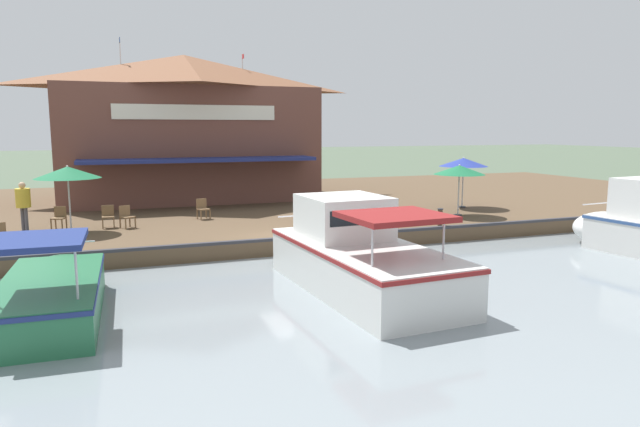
{
  "coord_description": "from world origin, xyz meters",
  "views": [
    {
      "loc": [
        18.1,
        -6.15,
        4.34
      ],
      "look_at": [
        -1.0,
        1.02,
        1.3
      ],
      "focal_mm": 32.0,
      "sensor_mm": 36.0,
      "label": 1
    }
  ],
  "objects": [
    {
      "name": "quay_edge_fender",
      "position": [
        -0.1,
        0.0,
        0.65
      ],
      "size": [
        0.2,
        50.4,
        0.1
      ],
      "primitive_type": "cube",
      "color": "#2D2D33",
      "rests_on": "quay_deck"
    },
    {
      "name": "motorboat_second_along",
      "position": [
        3.86,
        -7.44,
        0.62
      ],
      "size": [
        6.11,
        2.27,
        2.09
      ],
      "color": "#287047",
      "rests_on": "river_water"
    },
    {
      "name": "patio_umbrella_near_quay_edge",
      "position": [
        -4.16,
        -7.46,
        2.79
      ],
      "size": [
        2.29,
        2.29,
        2.44
      ],
      "color": "#B7B7B7",
      "rests_on": "quay_deck"
    },
    {
      "name": "quay_deck",
      "position": [
        -11.0,
        0.0,
        0.3
      ],
      "size": [
        22.0,
        56.0,
        0.6
      ],
      "primitive_type": "cube",
      "color": "brown",
      "rests_on": "ground"
    },
    {
      "name": "cafe_chair_under_first_umbrella",
      "position": [
        -4.49,
        -5.52,
        1.08
      ],
      "size": [
        0.59,
        0.59,
        0.85
      ],
      "color": "brown",
      "rests_on": "quay_deck"
    },
    {
      "name": "cafe_chair_beside_entrance",
      "position": [
        -4.8,
        -6.18,
        1.08
      ],
      "size": [
        0.44,
        0.44,
        0.85
      ],
      "color": "brown",
      "rests_on": "quay_deck"
    },
    {
      "name": "ground_plane",
      "position": [
        0.0,
        0.0,
        0.0
      ],
      "size": [
        220.0,
        220.0,
        0.0
      ],
      "primitive_type": "plane",
      "color": "#4C5B47"
    },
    {
      "name": "waterfront_restaurant",
      "position": [
        -13.7,
        -1.98,
        4.48
      ],
      "size": [
        9.92,
        13.4,
        8.36
      ],
      "color": "brown",
      "rests_on": "quay_deck"
    },
    {
      "name": "patio_umbrella_far_corner",
      "position": [
        -4.84,
        9.74,
        2.77
      ],
      "size": [
        2.28,
        2.28,
        2.41
      ],
      "color": "#B7B7B7",
      "rests_on": "quay_deck"
    },
    {
      "name": "patio_umbrella_mid_patio_right",
      "position": [
        -2.68,
        8.05,
        2.59
      ],
      "size": [
        2.19,
        2.19,
        2.23
      ],
      "color": "#B7B7B7",
      "rests_on": "quay_deck"
    },
    {
      "name": "cafe_chair_mid_patio",
      "position": [
        -3.36,
        1.12,
        1.08
      ],
      "size": [
        0.5,
        0.5,
        0.85
      ],
      "color": "brown",
      "rests_on": "quay_deck"
    },
    {
      "name": "person_mid_patio",
      "position": [
        -5.15,
        -9.07,
        1.75
      ],
      "size": [
        0.51,
        0.51,
        1.81
      ],
      "color": "#4C4C56",
      "rests_on": "quay_deck"
    },
    {
      "name": "tree_upstream_bank",
      "position": [
        -18.67,
        -3.43,
        5.3
      ],
      "size": [
        5.07,
        4.83,
        7.25
      ],
      "color": "brown",
      "rests_on": "quay_deck"
    },
    {
      "name": "cafe_chair_facing_river",
      "position": [
        -5.65,
        -2.46,
        1.08
      ],
      "size": [
        0.53,
        0.53,
        0.85
      ],
      "color": "brown",
      "rests_on": "quay_deck"
    },
    {
      "name": "motorboat_far_downstream",
      "position": [
        4.01,
        0.0,
        0.94
      ],
      "size": [
        7.97,
        3.11,
        2.42
      ],
      "color": "silver",
      "rests_on": "river_water"
    },
    {
      "name": "cafe_chair_far_corner_seat",
      "position": [
        -5.1,
        -7.9,
        1.08
      ],
      "size": [
        0.56,
        0.56,
        0.85
      ],
      "color": "brown",
      "rests_on": "quay_deck"
    },
    {
      "name": "mooring_post",
      "position": [
        -0.35,
        5.67,
        0.98
      ],
      "size": [
        0.22,
        0.22,
        0.74
      ],
      "color": "#473323",
      "rests_on": "quay_deck"
    }
  ]
}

